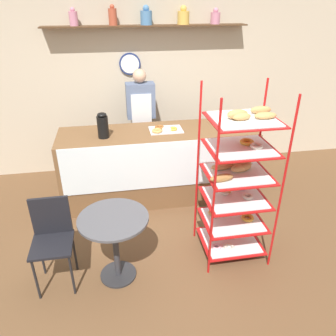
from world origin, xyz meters
TOP-DOWN VIEW (x-y plane):
  - ground_plane at (0.00, 0.00)m, footprint 14.00×14.00m
  - back_wall at (0.00, 2.24)m, footprint 10.00×0.30m
  - display_counter at (0.00, 1.18)m, footprint 2.59×0.76m
  - pastry_rack at (0.62, -0.09)m, footprint 0.69×0.62m
  - person_worker at (-0.15, 1.84)m, footprint 0.41×0.23m
  - cafe_table at (-0.64, -0.27)m, footprint 0.67×0.67m
  - cafe_chair at (-1.22, -0.19)m, footprint 0.38×0.38m
  - coffee_carafe at (-0.70, 1.09)m, footprint 0.14×0.14m
  - donut_tray_counter at (0.09, 1.19)m, footprint 0.43×0.30m

SIDE VIEW (x-z plane):
  - ground_plane at x=0.00m, z-range 0.00..0.00m
  - display_counter at x=0.00m, z-range 0.00..0.98m
  - cafe_table at x=-0.64m, z-range 0.18..0.91m
  - cafe_chair at x=-1.22m, z-range 0.11..1.01m
  - person_worker at x=-0.15m, z-range 0.08..1.74m
  - pastry_rack at x=0.62m, z-range -0.01..1.84m
  - donut_tray_counter at x=0.09m, z-range 0.98..1.03m
  - coffee_carafe at x=-0.70m, z-range 0.98..1.30m
  - back_wall at x=0.00m, z-range 0.02..2.72m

